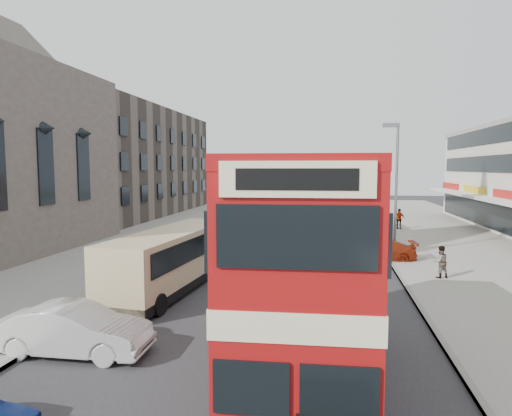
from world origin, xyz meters
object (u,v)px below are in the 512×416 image
Objects in this scene: bus_main at (300,272)px; coach at (173,257)px; pedestrian_far at (399,219)px; car_right_a at (379,251)px; cyclist at (342,238)px; street_lamp at (395,179)px; pedestrian_near at (440,262)px; car_right_c at (359,220)px; bus_second at (325,206)px; car_right_b at (361,236)px; car_left_front at (75,330)px.

bus_main reaches higher than coach.
car_right_a is at bearing -110.17° from pedestrian_far.
bus_main reaches higher than cyclist.
street_lamp is 5.15× the size of pedestrian_near.
pedestrian_near reaches higher than car_right_c.
bus_second is 2.05× the size of car_right_a.
street_lamp is 1.89× the size of car_right_b.
car_right_b is at bearing -177.74° from car_right_a.
car_right_a is at bearing 13.66° from car_right_b.
coach reaches higher than car_right_c.
pedestrian_far is at bearing 79.89° from street_lamp.
coach is at bearing 62.90° from bus_second.
coach is (-6.62, -15.31, -1.04)m from bus_second.
cyclist is at bearing -19.59° from car_right_b.
car_right_c is at bearing -99.25° from bus_main.
pedestrian_far reaches higher than car_right_b.
pedestrian_far is (3.12, 13.24, 0.42)m from car_right_a.
street_lamp is 0.85× the size of coach.
car_right_a is 3.56m from cyclist.
cyclist is (8.20, 17.63, 0.10)m from car_left_front.
bus_main is 15.93m from car_right_a.
car_left_front is at bearing -124.80° from street_lamp.
coach is 7.23m from car_left_front.
car_right_b is at bearing 60.50° from coach.
car_left_front is (-7.01, -22.49, -1.76)m from bus_second.
bus_main is 2.32× the size of car_right_b.
cyclist reaches higher than pedestrian_near.
bus_main reaches higher than pedestrian_near.
car_right_b is (9.62, 20.36, -0.13)m from car_left_front.
pedestrian_far is (6.32, 5.44, -1.46)m from bus_second.
car_right_c is 1.95× the size of pedestrian_far.
car_right_b is 10.23m from pedestrian_near.
car_right_b is 1.85× the size of cyclist.
coach is 2.21× the size of car_right_b.
bus_second is 1.94× the size of car_left_front.
car_right_c is at bearing -19.52° from car_left_front.
car_left_front is 22.52m from car_right_b.
pedestrian_near reaches higher than car_right_a.
bus_second is 13.26m from pedestrian_near.
cyclist reaches higher than car_right_a.
bus_main reaches higher than car_right_b.
car_right_a is 2.40× the size of pedestrian_far.
cyclist is (-5.12, -10.31, -0.19)m from pedestrian_far.
car_right_a is at bearing -78.66° from pedestrian_near.
street_lamp is at bearing 119.87° from bus_second.
car_right_a is at bearing 108.55° from bus_second.
car_right_c is 3.99m from pedestrian_far.
bus_second is (0.40, 23.16, -0.39)m from bus_main.
coach is 2.14× the size of car_left_front.
street_lamp reaches higher than bus_second.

